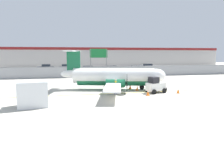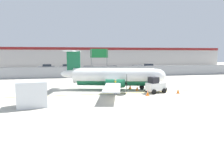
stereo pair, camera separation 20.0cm
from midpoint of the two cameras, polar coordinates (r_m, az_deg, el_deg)
ground_plane at (r=23.30m, az=4.91°, el=-5.24°), size 140.00×140.00×0.01m
perimeter_fence at (r=38.64m, az=-1.65°, el=0.92°), size 98.00×0.10×2.10m
parking_lot_strip at (r=50.06m, az=-3.82°, el=0.86°), size 98.00×17.00×0.12m
background_building at (r=68.25m, az=-5.83°, el=4.91°), size 91.00×8.10×6.50m
commuter_airplane at (r=25.23m, az=1.19°, el=-0.68°), size 13.24×15.91×4.92m
baggage_tug at (r=23.64m, az=12.54°, el=-3.11°), size 2.54×1.90×1.88m
ground_crew_worker at (r=22.49m, az=1.26°, el=-3.18°), size 0.52×0.46×1.70m
cargo_container at (r=18.53m, az=-21.52°, el=-5.12°), size 2.67×2.33×2.20m
traffic_cone_near_left at (r=24.90m, az=7.43°, el=-3.82°), size 0.36×0.36×0.64m
traffic_cone_near_right at (r=25.94m, az=5.43°, el=-3.40°), size 0.36×0.36×0.64m
traffic_cone_far_left at (r=22.03m, az=10.41°, el=-5.16°), size 0.36×0.36×0.64m
traffic_cone_far_right at (r=24.14m, az=18.59°, el=-4.40°), size 0.36×0.36×0.64m
parked_car_0 at (r=56.37m, az=-18.10°, el=2.00°), size 4.38×2.41×1.58m
parked_car_1 at (r=55.28m, az=-12.53°, el=2.09°), size 4.23×2.06×1.58m
parked_car_2 at (r=47.05m, az=-6.50°, el=1.53°), size 4.27×2.14×1.58m
parked_car_3 at (r=47.34m, az=0.20°, el=1.59°), size 4.35×2.34×1.58m
parked_car_4 at (r=48.33m, az=7.52°, el=1.63°), size 4.23×2.05×1.58m
parked_car_5 at (r=57.17m, az=10.61°, el=2.25°), size 4.28×2.17×1.58m
highway_sign at (r=40.73m, az=-3.54°, el=5.43°), size 3.60×0.14×5.50m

